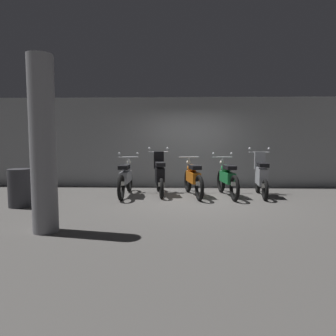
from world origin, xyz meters
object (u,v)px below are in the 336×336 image
(motorbike_slot_0, at_px, (126,178))
(trash_bin, at_px, (20,188))
(motorbike_slot_2, at_px, (193,178))
(motorbike_slot_1, at_px, (160,175))
(motorbike_slot_4, at_px, (261,177))
(support_pillar, at_px, (43,145))
(motorbike_slot_3, at_px, (227,178))

(motorbike_slot_0, distance_m, trash_bin, 2.58)
(motorbike_slot_2, relative_size, trash_bin, 2.26)
(motorbike_slot_1, xyz_separation_m, motorbike_slot_4, (2.72, -0.15, 0.00))
(motorbike_slot_0, relative_size, motorbike_slot_4, 1.16)
(support_pillar, distance_m, trash_bin, 2.52)
(motorbike_slot_0, relative_size, support_pillar, 0.69)
(motorbike_slot_4, bearing_deg, motorbike_slot_3, -176.96)
(motorbike_slot_1, height_order, support_pillar, support_pillar)
(motorbike_slot_3, distance_m, trash_bin, 5.07)
(motorbike_slot_2, bearing_deg, support_pillar, -127.77)
(trash_bin, bearing_deg, support_pillar, -52.95)
(motorbike_slot_0, distance_m, motorbike_slot_1, 0.93)
(trash_bin, bearing_deg, motorbike_slot_3, 16.51)
(motorbike_slot_2, height_order, trash_bin, motorbike_slot_2)
(motorbike_slot_2, height_order, motorbike_slot_3, motorbike_slot_3)
(motorbike_slot_0, distance_m, motorbike_slot_2, 1.81)
(motorbike_slot_1, bearing_deg, trash_bin, -151.74)
(motorbike_slot_3, bearing_deg, motorbike_slot_0, -179.50)
(motorbike_slot_3, bearing_deg, motorbike_slot_2, 179.19)
(motorbike_slot_0, xyz_separation_m, trash_bin, (-2.15, -1.42, -0.07))
(motorbike_slot_3, relative_size, support_pillar, 0.69)
(motorbike_slot_1, bearing_deg, motorbike_slot_3, -6.28)
(motorbike_slot_3, relative_size, motorbike_slot_4, 1.16)
(motorbike_slot_4, xyz_separation_m, trash_bin, (-5.78, -1.49, -0.10))
(support_pillar, bearing_deg, motorbike_slot_2, 52.23)
(motorbike_slot_1, relative_size, trash_bin, 1.96)
(motorbike_slot_1, bearing_deg, motorbike_slot_4, -3.17)
(motorbike_slot_4, distance_m, trash_bin, 5.97)
(trash_bin, bearing_deg, motorbike_slot_4, 14.46)
(motorbike_slot_3, xyz_separation_m, motorbike_slot_4, (0.91, 0.05, 0.04))
(motorbike_slot_1, height_order, motorbike_slot_3, motorbike_slot_1)
(motorbike_slot_2, distance_m, motorbike_slot_3, 0.91)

